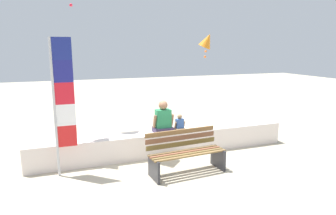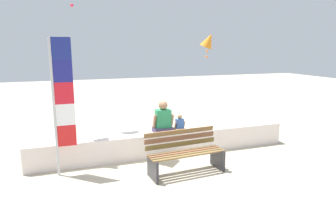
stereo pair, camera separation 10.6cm
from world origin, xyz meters
name	(u,v)px [view 1 (the left image)]	position (x,y,z in m)	size (l,w,h in m)	color
ground_plane	(183,170)	(0.00, 0.00, 0.00)	(40.00, 40.00, 0.00)	#B2A78E
seawall_ledge	(165,142)	(0.00, 1.13, 0.29)	(6.46, 0.56, 0.57)	silver
park_bench	(186,153)	(0.02, -0.10, 0.42)	(1.68, 0.73, 0.88)	brown
person_adult	(163,120)	(-0.07, 1.09, 0.88)	(0.51, 0.38, 0.79)	#3B2F4F
person_child	(180,124)	(0.37, 1.09, 0.73)	(0.27, 0.20, 0.42)	tan
flag_banner	(61,99)	(-2.38, 0.63, 1.60)	(0.42, 0.05, 2.81)	#B7B7BC
kite_orange	(207,41)	(2.46, 3.74, 2.84)	(0.73, 0.71, 0.88)	orange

